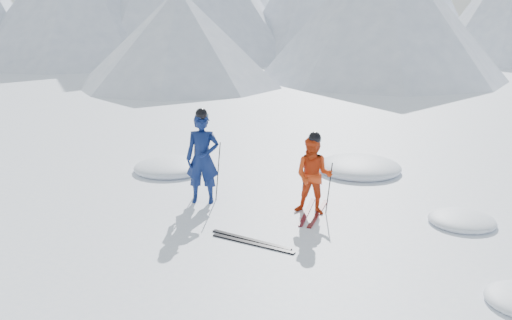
% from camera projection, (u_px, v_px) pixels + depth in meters
% --- Properties ---
extents(ground, '(160.00, 160.00, 0.00)m').
position_uv_depth(ground, '(341.00, 231.00, 10.55)').
color(ground, white).
rests_on(ground, ground).
extents(skier_blue, '(0.85, 0.69, 2.02)m').
position_uv_depth(skier_blue, '(203.00, 158.00, 11.91)').
color(skier_blue, '#0C1B4D').
rests_on(skier_blue, ground).
extents(skier_red, '(0.87, 0.71, 1.66)m').
position_uv_depth(skier_red, '(314.00, 176.00, 11.27)').
color(skier_red, red).
rests_on(skier_red, ground).
extents(pole_blue_left, '(0.13, 0.09, 1.35)m').
position_uv_depth(pole_blue_left, '(194.00, 170.00, 12.24)').
color(pole_blue_left, black).
rests_on(pole_blue_left, ground).
extents(pole_blue_right, '(0.13, 0.08, 1.35)m').
position_uv_depth(pole_blue_right, '(218.00, 171.00, 12.13)').
color(pole_blue_right, black).
rests_on(pole_blue_right, ground).
extents(pole_red_left, '(0.11, 0.09, 1.10)m').
position_uv_depth(pole_red_left, '(303.00, 183.00, 11.68)').
color(pole_red_left, black).
rests_on(pole_red_left, ground).
extents(pole_red_right, '(0.11, 0.08, 1.10)m').
position_uv_depth(pole_red_right, '(329.00, 188.00, 11.37)').
color(pole_red_right, black).
rests_on(pole_red_right, ground).
extents(ski_worn_left, '(0.32, 1.70, 0.03)m').
position_uv_depth(ski_worn_left, '(307.00, 212.00, 11.53)').
color(ski_worn_left, black).
rests_on(ski_worn_left, ground).
extents(ski_worn_right, '(0.21, 1.70, 0.03)m').
position_uv_depth(ski_worn_right, '(318.00, 213.00, 11.44)').
color(ski_worn_right, black).
rests_on(ski_worn_right, ground).
extents(ski_loose_a, '(1.69, 0.36, 0.03)m').
position_uv_depth(ski_loose_a, '(251.00, 240.00, 10.10)').
color(ski_loose_a, black).
rests_on(ski_loose_a, ground).
extents(ski_loose_b, '(1.70, 0.30, 0.03)m').
position_uv_depth(ski_loose_b, '(253.00, 244.00, 9.93)').
color(ski_loose_b, black).
rests_on(ski_loose_b, ground).
extents(snow_lumps, '(9.97, 7.63, 0.50)m').
position_uv_depth(snow_lumps, '(307.00, 180.00, 13.78)').
color(snow_lumps, white).
rests_on(snow_lumps, ground).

